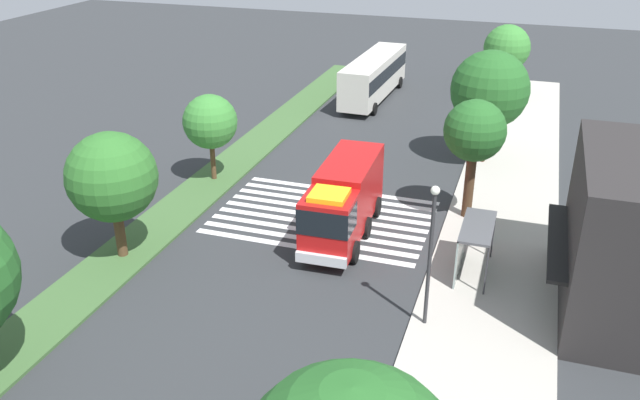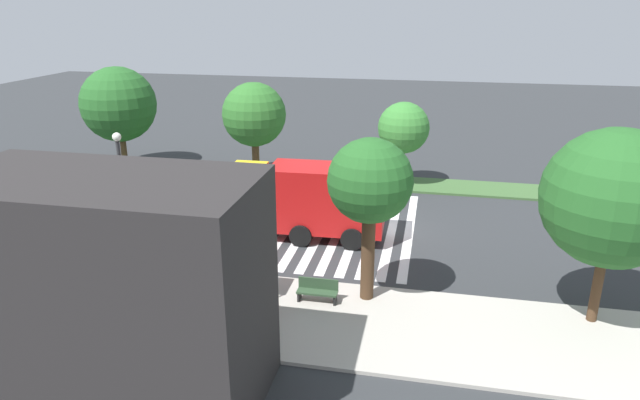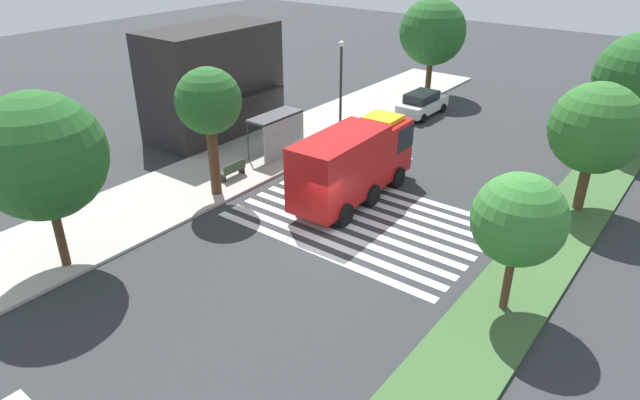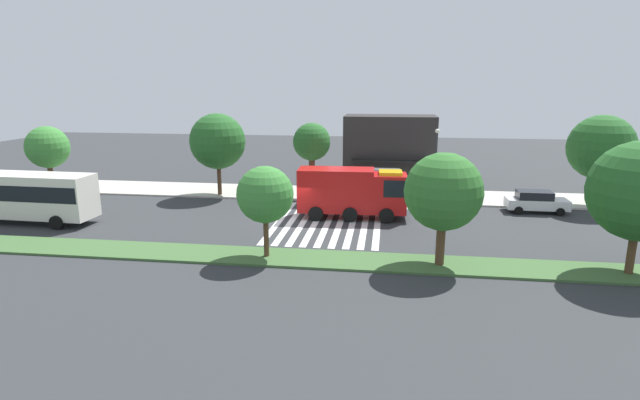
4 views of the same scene
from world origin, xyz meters
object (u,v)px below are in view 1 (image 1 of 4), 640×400
at_px(sidewalk_tree_far_west, 507,48).
at_px(sidewalk_tree_west, 490,90).
at_px(bench_near_shelter, 475,225).
at_px(sidewalk_tree_center, 475,132).
at_px(median_tree_far_west, 210,122).
at_px(parked_car_west, 482,70).
at_px(median_tree_west, 112,177).
at_px(fire_truck, 343,200).
at_px(bus_stop_shelter, 469,238).
at_px(street_lamp, 431,245).
at_px(transit_bus, 374,74).

bearing_deg(sidewalk_tree_far_west, sidewalk_tree_west, 0.00).
bearing_deg(bench_near_shelter, sidewalk_tree_center, -160.19).
distance_m(sidewalk_tree_center, median_tree_far_west, 15.41).
height_order(parked_car_west, sidewalk_tree_west, sidewalk_tree_west).
bearing_deg(sidewalk_tree_west, median_tree_west, -40.57).
distance_m(fire_truck, bus_stop_shelter, 6.73).
height_order(sidewalk_tree_center, median_tree_west, sidewalk_tree_center).
bearing_deg(sidewalk_tree_far_west, bus_stop_shelter, 1.31).
height_order(street_lamp, median_tree_far_west, street_lamp).
relative_size(bus_stop_shelter, median_tree_west, 0.56).
bearing_deg(median_tree_far_west, parked_car_west, 155.95).
distance_m(parked_car_west, street_lamp, 40.39).
distance_m(parked_car_west, bench_near_shelter, 31.79).
relative_size(fire_truck, parked_car_west, 1.75).
height_order(bench_near_shelter, median_tree_west, median_tree_west).
xyz_separation_m(street_lamp, median_tree_west, (-0.92, -14.96, 0.46)).
xyz_separation_m(bus_stop_shelter, median_tree_far_west, (-6.16, -16.07, 1.89)).
bearing_deg(sidewalk_tree_center, median_tree_far_west, -91.11).
height_order(street_lamp, sidewalk_tree_west, sidewalk_tree_west).
distance_m(median_tree_far_west, median_tree_west, 9.85).
bearing_deg(sidewalk_tree_center, street_lamp, -2.19).
height_order(street_lamp, sidewalk_tree_far_west, street_lamp).
relative_size(fire_truck, sidewalk_tree_far_west, 1.40).
bearing_deg(street_lamp, sidewalk_tree_west, 178.78).
xyz_separation_m(street_lamp, median_tree_far_west, (-10.75, -14.96, 0.01)).
xyz_separation_m(parked_car_west, bus_stop_shelter, (35.66, 2.90, 1.01)).
xyz_separation_m(transit_bus, sidewalk_tree_center, (20.27, 10.32, 2.80)).
distance_m(parked_car_west, median_tree_far_west, 32.43).
bearing_deg(sidewalk_tree_west, sidewalk_tree_center, -0.00).
bearing_deg(median_tree_far_west, sidewalk_tree_west, 117.81).
height_order(sidewalk_tree_far_west, median_tree_far_west, sidewalk_tree_far_west).
bearing_deg(bus_stop_shelter, parked_car_west, -175.35).
distance_m(parked_car_west, sidewalk_tree_far_west, 6.29).
relative_size(bench_near_shelter, sidewalk_tree_center, 0.25).
xyz_separation_m(bus_stop_shelter, street_lamp, (4.59, -1.10, 1.88)).
relative_size(bus_stop_shelter, sidewalk_tree_center, 0.54).
bearing_deg(median_tree_west, sidewalk_tree_far_west, 155.94).
bearing_deg(sidewalk_tree_far_west, bench_near_shelter, 1.44).
xyz_separation_m(sidewalk_tree_center, median_tree_far_west, (-0.30, -15.36, -1.16)).
xyz_separation_m(sidewalk_tree_center, median_tree_west, (9.54, -15.36, -0.70)).
height_order(bench_near_shelter, sidewalk_tree_west, sidewalk_tree_west).
height_order(sidewalk_tree_far_west, sidewalk_tree_west, sidewalk_tree_west).
height_order(sidewalk_tree_west, sidewalk_tree_center, sidewalk_tree_west).
height_order(transit_bus, median_tree_west, median_tree_west).
distance_m(bench_near_shelter, street_lamp, 9.22).
bearing_deg(street_lamp, median_tree_far_west, -125.71).
bearing_deg(fire_truck, bench_near_shelter, 107.59).
bearing_deg(bench_near_shelter, median_tree_west, -64.41).
distance_m(sidewalk_tree_far_west, median_tree_far_west, 28.97).
distance_m(street_lamp, median_tree_far_west, 18.42).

